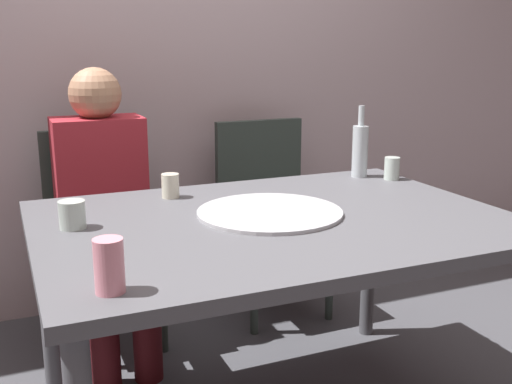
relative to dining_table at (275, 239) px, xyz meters
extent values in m
cube|color=#B29EA3|center=(0.00, 1.27, 0.64)|extent=(6.00, 0.10, 2.60)
cube|color=#4C4C51|center=(0.00, 0.00, 0.05)|extent=(1.45, 1.04, 0.04)
cylinder|color=#4C4C51|center=(-0.67, 0.46, -0.32)|extent=(0.06, 0.06, 0.69)
cylinder|color=#4C4C51|center=(0.67, 0.46, -0.32)|extent=(0.06, 0.06, 0.69)
cylinder|color=#ADADB2|center=(0.00, 0.04, 0.08)|extent=(0.46, 0.46, 0.01)
cylinder|color=#B2BCC1|center=(0.56, 0.41, 0.18)|extent=(0.06, 0.06, 0.21)
cylinder|color=#B2BCC1|center=(0.56, 0.41, 0.32)|extent=(0.02, 0.02, 0.08)
cylinder|color=beige|center=(-0.23, 0.37, 0.11)|extent=(0.06, 0.06, 0.08)
cylinder|color=#B7C6BC|center=(0.65, 0.31, 0.12)|extent=(0.06, 0.06, 0.09)
cylinder|color=#B7C6BC|center=(-0.59, 0.13, 0.11)|extent=(0.08, 0.08, 0.08)
cylinder|color=pink|center=(-0.58, -0.39, 0.13)|extent=(0.07, 0.07, 0.12)
cube|color=#2D3833|center=(-0.40, 0.84, -0.21)|extent=(0.44, 0.44, 0.05)
cube|color=#2D3833|center=(-0.40, 1.04, 0.01)|extent=(0.44, 0.04, 0.45)
cylinder|color=#2D3833|center=(-0.21, 0.65, -0.45)|extent=(0.04, 0.04, 0.42)
cylinder|color=#2D3833|center=(-0.59, 0.65, -0.45)|extent=(0.04, 0.04, 0.42)
cylinder|color=#2D3833|center=(-0.21, 1.03, -0.45)|extent=(0.04, 0.04, 0.42)
cylinder|color=#2D3833|center=(-0.59, 1.03, -0.45)|extent=(0.04, 0.04, 0.42)
cube|color=#2D3833|center=(0.39, 0.84, -0.21)|extent=(0.44, 0.44, 0.05)
cube|color=#2D3833|center=(0.39, 1.04, 0.01)|extent=(0.44, 0.04, 0.45)
cylinder|color=#2D3833|center=(0.58, 0.65, -0.45)|extent=(0.04, 0.04, 0.42)
cylinder|color=#2D3833|center=(0.20, 0.65, -0.45)|extent=(0.04, 0.04, 0.42)
cylinder|color=#2D3833|center=(0.58, 1.03, -0.45)|extent=(0.04, 0.04, 0.42)
cylinder|color=#2D3833|center=(0.20, 1.03, -0.45)|extent=(0.04, 0.04, 0.42)
cube|color=maroon|center=(-0.40, 0.86, 0.05)|extent=(0.36, 0.22, 0.52)
sphere|color=#A87A5B|center=(-0.40, 0.86, 0.40)|extent=(0.21, 0.21, 0.21)
cylinder|color=#3F0E12|center=(-0.32, 0.66, -0.21)|extent=(0.12, 0.40, 0.12)
cylinder|color=#3F0E12|center=(-0.48, 0.66, -0.21)|extent=(0.12, 0.40, 0.12)
cylinder|color=#3F0E12|center=(-0.32, 0.46, -0.44)|extent=(0.11, 0.11, 0.45)
cylinder|color=#3F0E12|center=(-0.48, 0.46, -0.44)|extent=(0.11, 0.11, 0.45)
camera|label=1|loc=(-0.77, -1.66, 0.60)|focal=42.99mm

